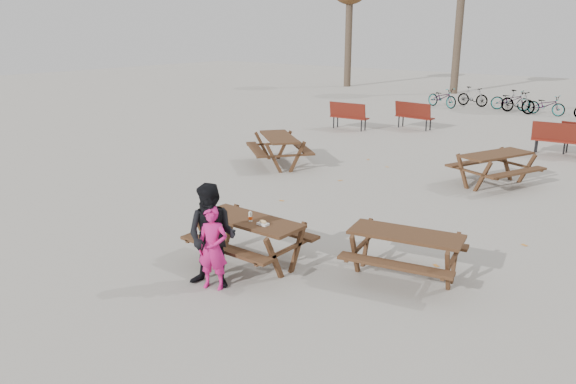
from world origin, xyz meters
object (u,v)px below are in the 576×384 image
Objects in this scene: picnic_table_north at (279,151)px; main_picnic_table at (250,230)px; child at (213,248)px; picnic_table_far at (495,170)px; food_tray at (263,224)px; picnic_table_east at (405,255)px; adult at (212,236)px; soda_bottle at (250,217)px.

main_picnic_table is at bearing -15.96° from picnic_table_north.
picnic_table_far is (1.39, 8.27, -0.24)m from child.
picnic_table_east is (1.90, 1.17, -0.42)m from food_tray.
adult reaches higher than picnic_table_north.
main_picnic_table is at bearing 74.85° from adult.
child is at bearing -19.26° from picnic_table_north.
picnic_table_north is at bearing 125.10° from main_picnic_table.
picnic_table_east is 0.91× the size of picnic_table_far.
adult is at bearing -147.60° from picnic_table_east.
picnic_table_far is (1.21, 7.33, -0.39)m from food_tray.
child is 0.74× the size of picnic_table_east.
soda_bottle is 0.11× the size of adult.
adult is at bearing 115.51° from child.
picnic_table_east is (2.26, 1.08, -0.22)m from main_picnic_table.
child is at bearing -63.25° from adult.
main_picnic_table is 2.51m from picnic_table_east.
adult is at bearing -104.26° from food_tray.
adult is (0.05, -0.91, -0.04)m from soda_bottle.
picnic_table_east is 6.21m from picnic_table_far.
main_picnic_table is 1.41× the size of child.
picnic_table_east is 0.88× the size of picnic_table_north.
adult is 7.72m from picnic_table_north.
main_picnic_table is at bearing 134.99° from soda_bottle.
child is at bearing -80.28° from main_picnic_table.
child is 0.68× the size of picnic_table_far.
food_tray is (0.36, -0.09, 0.21)m from main_picnic_table.
picnic_table_far is (5.48, 1.67, -0.02)m from picnic_table_north.
soda_bottle is at bearing -163.74° from picnic_table_east.
main_picnic_table is at bearing 75.88° from child.
soda_bottle reaches higher than picnic_table_far.
soda_bottle is (-0.28, 0.01, 0.05)m from food_tray.
picnic_table_east is (2.08, 2.10, -0.27)m from child.
picnic_table_far reaches higher than main_picnic_table.
soda_bottle is at bearing -45.01° from main_picnic_table.
soda_bottle is 0.13× the size of child.
picnic_table_north is at bearing 99.06° from adult.
picnic_table_far is at bearing 77.83° from main_picnic_table.
soda_bottle reaches higher than main_picnic_table.
picnic_table_north reaches higher than picnic_table_far.
picnic_table_north reaches higher than picnic_table_east.
picnic_table_far is at bearing 57.51° from adult.
main_picnic_table is 0.28m from soda_bottle.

